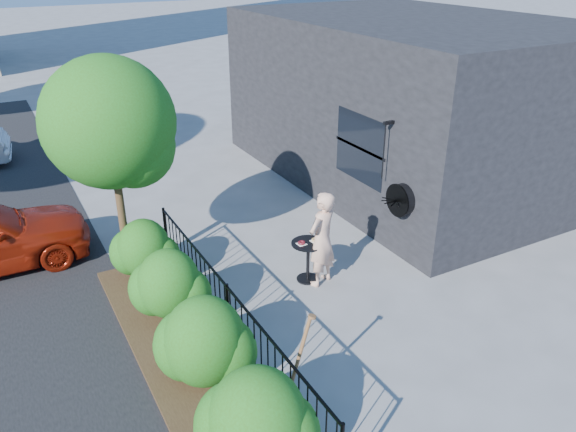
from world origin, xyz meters
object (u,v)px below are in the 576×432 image
patio_tree (114,131)px  woman (322,239)px  shovel (295,370)px  cafe_table (308,254)px

patio_tree → woman: patio_tree is taller
shovel → woman: bearing=52.0°
patio_tree → cafe_table: (2.74, -1.70, -2.23)m
woman → shovel: bearing=28.8°
patio_tree → shovel: patio_tree is taller
patio_tree → cafe_table: bearing=-31.9°
woman → shovel: size_ratio=1.24×
patio_tree → woman: bearing=-33.3°
patio_tree → cafe_table: patio_tree is taller
cafe_table → woman: (0.16, -0.19, 0.35)m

